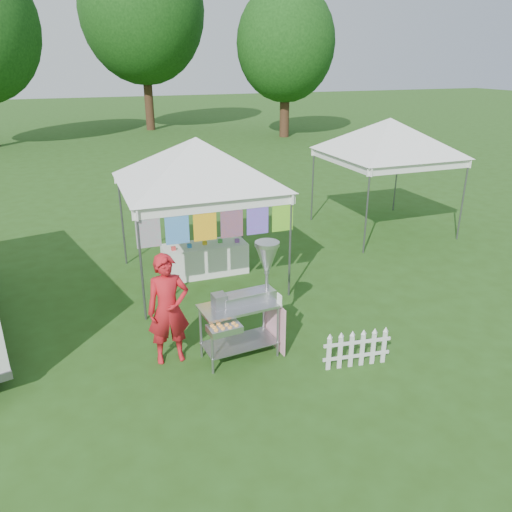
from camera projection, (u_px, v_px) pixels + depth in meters
name	position (u px, v px, depth m)	size (l,w,h in m)	color
ground	(260.00, 365.00, 7.73)	(120.00, 120.00, 0.00)	#264915
canopy_main	(196.00, 138.00, 9.66)	(4.24, 4.24, 3.45)	#59595E
canopy_right	(391.00, 118.00, 12.77)	(4.24, 4.24, 3.45)	#59595E
tree_mid	(142.00, 10.00, 30.43)	(7.60, 7.60, 11.52)	#3A2615
tree_right	(286.00, 44.00, 28.22)	(5.60, 5.60, 8.42)	#3A2615
donut_cart	(251.00, 293.00, 7.62)	(1.32, 1.01, 1.84)	gray
vendor	(168.00, 309.00, 7.55)	(0.64, 0.42, 1.77)	red
picket_fence	(357.00, 350.00, 7.59)	(1.07, 0.17, 0.56)	silver
display_table	(205.00, 259.00, 10.90)	(1.80, 0.70, 0.68)	white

